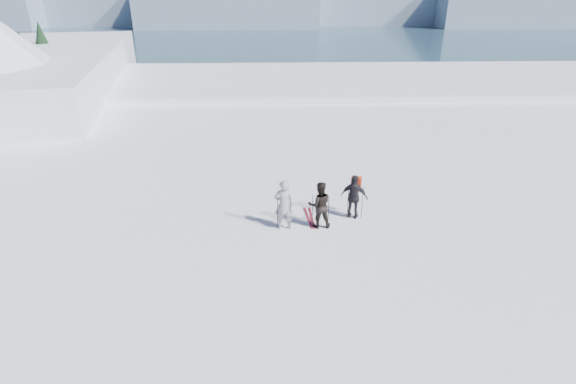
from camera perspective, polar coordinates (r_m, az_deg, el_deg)
name	(u,v)px	position (r m, az deg, el deg)	size (l,w,h in m)	color
lake_basin	(299,150)	(43.53, 1.37, 5.30)	(820.00, 820.00, 71.62)	white
near_ridge	(7,125)	(48.29, -32.14, 7.20)	(31.37, 35.68, 25.62)	white
skier_grey	(284,205)	(16.26, -0.53, -1.63)	(0.70, 0.46, 1.93)	gray
skier_dark	(319,205)	(16.44, 4.02, -1.63)	(0.87, 0.68, 1.79)	black
skier_pack	(354,197)	(17.21, 8.40, -0.63)	(1.03, 0.43, 1.76)	black
backpack	(357,167)	(16.98, 8.81, 3.19)	(0.38, 0.21, 0.52)	red
ski_poles	(320,210)	(16.66, 4.10, -2.23)	(3.26, 0.83, 1.34)	black
skis_loose	(310,218)	(17.40, 2.80, -3.27)	(0.35, 1.70, 0.03)	black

